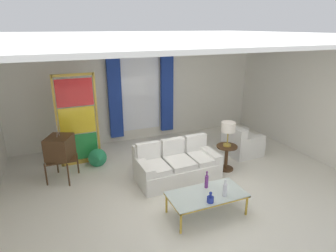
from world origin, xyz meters
TOP-DOWN VIEW (x-y plane):
  - ground_plane at (0.00, 0.00)m, footprint 16.00×16.00m
  - wall_rear at (0.00, 3.06)m, footprint 8.00×0.12m
  - wall_right at (3.66, 0.60)m, footprint 0.12×7.00m
  - ceiling_slab at (0.00, 0.80)m, footprint 8.00×7.60m
  - curtained_window at (0.01, 2.89)m, footprint 2.00×0.17m
  - couch_white_long at (-0.03, 0.40)m, footprint 1.78×0.97m
  - coffee_table at (-0.06, -1.01)m, footprint 1.36×0.69m
  - bottle_blue_decanter at (0.03, -0.83)m, footprint 0.07×0.07m
  - bottle_crystal_tall at (-0.14, -1.26)m, footprint 0.12×0.12m
  - bottle_amber_squat at (0.19, -1.19)m, footprint 0.07×0.07m
  - vintage_tv at (-2.34, 1.29)m, footprint 0.71×0.75m
  - armchair_white at (2.05, 0.89)m, footprint 0.86×0.85m
  - stained_glass_divider at (-1.87, 1.94)m, footprint 0.95×0.05m
  - peacock_figurine at (-1.53, 1.55)m, footprint 0.44×0.60m
  - round_side_table at (1.22, 0.31)m, footprint 0.48×0.48m
  - table_lamp_brass at (1.22, 0.31)m, footprint 0.32×0.32m

SIDE VIEW (x-z plane):
  - ground_plane at x=0.00m, z-range 0.00..0.00m
  - peacock_figurine at x=-1.53m, z-range -0.03..0.47m
  - armchair_white at x=2.05m, z-range -0.11..0.69m
  - couch_white_long at x=-0.03m, z-range -0.13..0.73m
  - round_side_table at x=1.22m, z-range 0.06..0.65m
  - coffee_table at x=-0.06m, z-range 0.17..0.58m
  - bottle_crystal_tall at x=-0.14m, z-range 0.38..0.58m
  - bottle_amber_squat at x=0.19m, z-range 0.38..0.70m
  - bottle_blue_decanter at x=0.03m, z-range 0.38..0.71m
  - vintage_tv at x=-2.34m, z-range 0.06..1.40m
  - table_lamp_brass at x=1.22m, z-range 0.74..1.31m
  - stained_glass_divider at x=-1.87m, z-range -0.04..2.16m
  - wall_rear at x=0.00m, z-range 0.00..3.00m
  - wall_right at x=3.66m, z-range 0.00..3.00m
  - curtained_window at x=0.01m, z-range 0.39..3.09m
  - ceiling_slab at x=0.00m, z-range 3.00..3.04m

